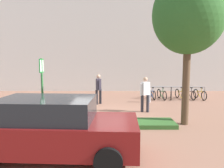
{
  "coord_description": "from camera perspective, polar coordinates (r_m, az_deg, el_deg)",
  "views": [
    {
      "loc": [
        0.59,
        -9.76,
        2.5
      ],
      "look_at": [
        0.56,
        1.72,
        1.25
      ],
      "focal_mm": 34.47,
      "sensor_mm": 36.0,
      "label": 1
    }
  ],
  "objects": [
    {
      "name": "bike_at_sign",
      "position": [
        9.01,
        -17.22,
        -7.88
      ],
      "size": [
        1.67,
        0.42,
        0.86
      ],
      "color": "black",
      "rests_on": "ground"
    },
    {
      "name": "planter_strip",
      "position": [
        8.54,
        -7.17,
        -10.28
      ],
      "size": [
        7.0,
        1.1,
        0.16
      ],
      "primitive_type": "cube",
      "color": "#336028",
      "rests_on": "ground"
    },
    {
      "name": "car_maroon_wagon",
      "position": [
        5.92,
        -15.27,
        -11.13
      ],
      "size": [
        4.39,
        2.2,
        1.54
      ],
      "color": "maroon",
      "rests_on": "ground"
    },
    {
      "name": "building_facade",
      "position": [
        18.37,
        -1.74,
        14.04
      ],
      "size": [
        28.0,
        1.2,
        10.0
      ],
      "primitive_type": "cube",
      "color": "silver",
      "rests_on": "ground"
    },
    {
      "name": "person_suited_navy",
      "position": [
        12.34,
        -3.44,
        -0.85
      ],
      "size": [
        0.34,
        0.59,
        1.72
      ],
      "color": "black",
      "rests_on": "ground"
    },
    {
      "name": "bike_rack_cluster",
      "position": [
        14.64,
        16.73,
        -2.51
      ],
      "size": [
        3.76,
        1.65,
        0.83
      ],
      "color": "#99999E",
      "rests_on": "ground"
    },
    {
      "name": "tree_sidewalk",
      "position": [
        8.92,
        19.79,
        16.78
      ],
      "size": [
        2.71,
        2.71,
        5.71
      ],
      "color": "brown",
      "rests_on": "ground"
    },
    {
      "name": "bollard_steel",
      "position": [
        13.07,
        10.03,
        -2.9
      ],
      "size": [
        0.16,
        0.16,
        0.9
      ],
      "primitive_type": "cylinder",
      "color": "#ADADB2",
      "rests_on": "ground"
    },
    {
      "name": "ground_plane",
      "position": [
        10.09,
        -3.24,
        -8.14
      ],
      "size": [
        60.0,
        60.0,
        0.0
      ],
      "primitive_type": "plane",
      "color": "#936651"
    },
    {
      "name": "parking_sign_post",
      "position": [
        8.59,
        -17.91,
        0.46
      ],
      "size": [
        0.08,
        0.36,
        2.59
      ],
      "color": "#2D7238",
      "rests_on": "ground"
    },
    {
      "name": "person_shirt_white",
      "position": [
        10.54,
        8.94,
        -2.13
      ],
      "size": [
        0.52,
        0.42,
        1.72
      ],
      "color": "#2D2D38",
      "rests_on": "ground"
    }
  ]
}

